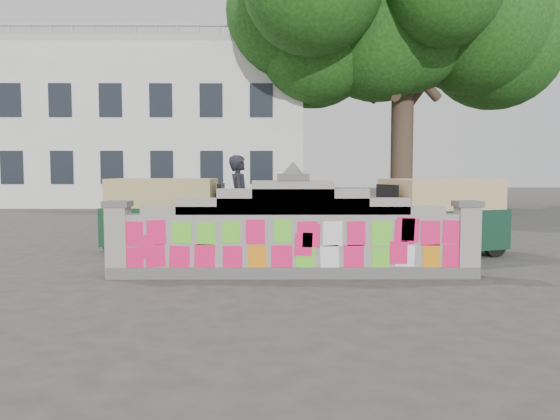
{
  "coord_description": "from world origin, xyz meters",
  "views": [
    {
      "loc": [
        -0.29,
        -9.37,
        1.85
      ],
      "look_at": [
        -0.22,
        1.0,
        1.1
      ],
      "focal_mm": 35.0,
      "sensor_mm": 36.0,
      "label": 1
    }
  ],
  "objects": [
    {
      "name": "rickshaw_left",
      "position": [
        -2.82,
        3.23,
        0.86
      ],
      "size": [
        3.02,
        1.46,
        1.66
      ],
      "rotation": [
        0.0,
        0.0,
        -0.02
      ],
      "color": "#10321C",
      "rests_on": "ground"
    },
    {
      "name": "parapet_wall",
      "position": [
        -0.0,
        -0.01,
        0.75
      ],
      "size": [
        6.48,
        0.44,
        2.01
      ],
      "color": "#4C4C49",
      "rests_on": "ground"
    },
    {
      "name": "cyclist_bike",
      "position": [
        -1.08,
        2.3,
        0.57
      ],
      "size": [
        2.21,
        0.9,
        1.14
      ],
      "primitive_type": "imported",
      "rotation": [
        0.0,
        0.0,
        1.64
      ],
      "color": "black",
      "rests_on": "ground"
    },
    {
      "name": "building",
      "position": [
        -7.0,
        21.98,
        4.01
      ],
      "size": [
        16.0,
        10.0,
        8.9
      ],
      "color": "silver",
      "rests_on": "ground"
    },
    {
      "name": "ground",
      "position": [
        0.0,
        0.0,
        0.0
      ],
      "size": [
        100.0,
        100.0,
        0.0
      ],
      "primitive_type": "plane",
      "color": "#383533",
      "rests_on": "ground"
    },
    {
      "name": "cyclist_rider",
      "position": [
        -1.08,
        2.3,
        0.96
      ],
      "size": [
        0.51,
        0.73,
        1.93
      ],
      "primitive_type": "imported",
      "rotation": [
        0.0,
        0.0,
        1.64
      ],
      "color": "black",
      "rests_on": "ground"
    },
    {
      "name": "pedestrian",
      "position": [
        2.5,
        2.56,
        0.82
      ],
      "size": [
        0.64,
        0.81,
        1.65
      ],
      "primitive_type": "imported",
      "rotation": [
        0.0,
        0.0,
        -1.56
      ],
      "color": "#28935E",
      "rests_on": "ground"
    },
    {
      "name": "shade_tree",
      "position": [
        6.0,
        18.0,
        8.94
      ],
      "size": [
        12.0,
        10.0,
        12.0
      ],
      "color": "#38281E",
      "rests_on": "ground"
    },
    {
      "name": "rickshaw_right",
      "position": [
        3.22,
        2.4,
        0.87
      ],
      "size": [
        3.1,
        2.19,
        1.67
      ],
      "rotation": [
        0.0,
        0.0,
        3.49
      ],
      "color": "#103223",
      "rests_on": "ground"
    }
  ]
}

